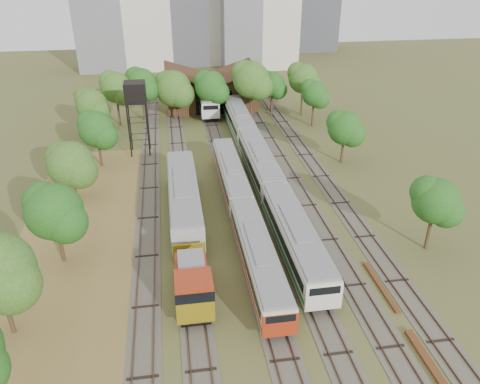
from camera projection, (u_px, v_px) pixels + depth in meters
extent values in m
plane|color=#475123|center=(297.00, 318.00, 37.29)|extent=(240.00, 240.00, 0.00)
cube|color=brown|center=(78.00, 278.00, 41.81)|extent=(14.00, 60.00, 0.04)
cube|color=#4C473D|center=(149.00, 188.00, 57.54)|extent=(2.60, 80.00, 0.06)
cube|color=#472D1E|center=(143.00, 188.00, 57.40)|extent=(0.08, 80.00, 0.14)
cube|color=#472D1E|center=(155.00, 187.00, 57.60)|extent=(0.08, 80.00, 0.14)
cube|color=#4C473D|center=(182.00, 186.00, 58.09)|extent=(2.60, 80.00, 0.06)
cube|color=#472D1E|center=(176.00, 186.00, 57.95)|extent=(0.08, 80.00, 0.14)
cube|color=#472D1E|center=(188.00, 185.00, 58.15)|extent=(0.08, 80.00, 0.14)
cube|color=#4C473D|center=(230.00, 183.00, 58.92)|extent=(2.60, 80.00, 0.06)
cube|color=#472D1E|center=(224.00, 182.00, 58.78)|extent=(0.08, 80.00, 0.14)
cube|color=#472D1E|center=(235.00, 182.00, 58.97)|extent=(0.08, 80.00, 0.14)
cube|color=#4C473D|center=(261.00, 180.00, 59.47)|extent=(2.60, 80.00, 0.06)
cube|color=#472D1E|center=(255.00, 180.00, 59.33)|extent=(0.08, 80.00, 0.14)
cube|color=#472D1E|center=(266.00, 179.00, 59.52)|extent=(0.08, 80.00, 0.14)
cube|color=#4C473D|center=(291.00, 178.00, 60.02)|extent=(2.60, 80.00, 0.06)
cube|color=#472D1E|center=(286.00, 178.00, 59.88)|extent=(0.08, 80.00, 0.14)
cube|color=#472D1E|center=(297.00, 177.00, 60.08)|extent=(0.08, 80.00, 0.14)
cube|color=#4C473D|center=(321.00, 176.00, 60.57)|extent=(2.60, 80.00, 0.06)
cube|color=#472D1E|center=(316.00, 176.00, 60.43)|extent=(0.08, 80.00, 0.14)
cube|color=#472D1E|center=(327.00, 175.00, 60.63)|extent=(0.08, 80.00, 0.14)
cube|color=black|center=(258.00, 271.00, 42.20)|extent=(2.01, 15.64, 0.73)
cube|color=beige|center=(258.00, 257.00, 41.50)|extent=(2.65, 17.00, 2.28)
cube|color=black|center=(258.00, 255.00, 41.38)|extent=(2.71, 15.64, 0.78)
cube|color=slate|center=(259.00, 245.00, 40.90)|extent=(2.43, 16.66, 0.33)
cube|color=maroon|center=(258.00, 263.00, 41.80)|extent=(2.71, 16.66, 0.41)
cube|color=maroon|center=(280.00, 325.00, 34.15)|extent=(2.69, 0.25, 2.05)
cube|color=black|center=(231.00, 185.00, 57.54)|extent=(2.01, 15.64, 0.73)
cube|color=beige|center=(231.00, 174.00, 56.84)|extent=(2.65, 17.00, 2.28)
cube|color=black|center=(231.00, 172.00, 56.72)|extent=(2.71, 15.64, 0.78)
cube|color=slate|center=(231.00, 164.00, 56.24)|extent=(2.43, 16.66, 0.33)
cube|color=maroon|center=(231.00, 179.00, 57.14)|extent=(2.71, 16.66, 0.41)
cube|color=black|center=(295.00, 253.00, 44.64)|extent=(2.24, 15.64, 0.81)
cube|color=beige|center=(296.00, 238.00, 43.86)|extent=(2.95, 17.00, 2.55)
cube|color=black|center=(296.00, 235.00, 43.72)|extent=(3.01, 15.64, 0.87)
cube|color=slate|center=(297.00, 225.00, 43.19)|extent=(2.72, 16.66, 0.37)
cube|color=#1A6A2B|center=(295.00, 244.00, 44.19)|extent=(3.01, 16.66, 0.46)
cube|color=beige|center=(324.00, 298.00, 36.51)|extent=(2.99, 0.25, 2.29)
cube|color=black|center=(260.00, 175.00, 59.98)|extent=(2.24, 15.64, 0.81)
cube|color=beige|center=(260.00, 163.00, 59.21)|extent=(2.95, 17.00, 2.55)
cube|color=black|center=(260.00, 161.00, 59.07)|extent=(3.01, 15.64, 0.87)
cube|color=slate|center=(260.00, 153.00, 58.54)|extent=(2.72, 16.66, 0.37)
cube|color=#1A6A2B|center=(260.00, 168.00, 59.53)|extent=(3.01, 16.66, 0.46)
cube|color=black|center=(239.00, 129.00, 75.32)|extent=(2.24, 15.64, 0.81)
cube|color=beige|center=(239.00, 119.00, 74.55)|extent=(2.95, 17.00, 2.55)
cube|color=black|center=(239.00, 117.00, 74.41)|extent=(3.01, 15.64, 0.87)
cube|color=slate|center=(239.00, 110.00, 73.88)|extent=(2.72, 16.66, 0.37)
cube|color=#1A6A2B|center=(239.00, 124.00, 74.88)|extent=(3.01, 16.66, 0.46)
cube|color=black|center=(207.00, 107.00, 85.92)|extent=(2.28, 14.72, 0.83)
cube|color=beige|center=(206.00, 98.00, 85.13)|extent=(3.01, 16.00, 2.59)
cube|color=black|center=(206.00, 96.00, 84.99)|extent=(3.07, 14.72, 0.88)
cube|color=slate|center=(206.00, 90.00, 84.45)|extent=(2.77, 15.68, 0.37)
cube|color=#1A6A2B|center=(207.00, 102.00, 85.46)|extent=(3.07, 15.68, 0.47)
cube|color=beige|center=(211.00, 112.00, 78.22)|extent=(3.05, 0.25, 2.33)
cube|color=black|center=(193.00, 292.00, 39.38)|extent=(2.38, 7.20, 0.97)
cube|color=maroon|center=(192.00, 274.00, 39.49)|extent=(2.70, 4.40, 1.62)
cube|color=maroon|center=(194.00, 294.00, 36.21)|extent=(2.92, 2.81, 2.92)
cube|color=black|center=(194.00, 287.00, 35.88)|extent=(2.97, 2.86, 0.97)
cube|color=gold|center=(196.00, 313.00, 35.35)|extent=(2.92, 0.20, 1.94)
cube|color=gold|center=(189.00, 253.00, 42.27)|extent=(2.92, 0.20, 1.94)
cube|color=slate|center=(191.00, 262.00, 37.96)|extent=(2.16, 3.60, 0.22)
cube|color=black|center=(185.00, 211.00, 51.68)|extent=(2.39, 16.56, 0.87)
cube|color=gray|center=(184.00, 197.00, 50.85)|extent=(3.15, 18.00, 2.72)
cube|color=black|center=(184.00, 194.00, 50.70)|extent=(3.21, 16.56, 0.92)
cube|color=slate|center=(183.00, 184.00, 50.14)|extent=(2.90, 17.64, 0.39)
cylinder|color=black|center=(129.00, 132.00, 64.56)|extent=(0.19, 0.19, 7.56)
cylinder|color=black|center=(148.00, 131.00, 64.91)|extent=(0.19, 0.19, 7.56)
cylinder|color=black|center=(130.00, 126.00, 66.80)|extent=(0.19, 0.19, 7.56)
cylinder|color=black|center=(148.00, 125.00, 67.15)|extent=(0.19, 0.19, 7.56)
cube|color=black|center=(136.00, 101.00, 64.07)|extent=(2.98, 2.98, 0.20)
cube|color=black|center=(135.00, 91.00, 63.43)|extent=(2.84, 2.84, 2.55)
cube|color=brown|center=(437.00, 376.00, 32.08)|extent=(0.57, 8.57, 0.29)
cube|color=brown|center=(381.00, 286.00, 40.64)|extent=(0.43, 6.83, 0.22)
cube|color=#351E13|center=(211.00, 91.00, 86.73)|extent=(16.00, 11.00, 5.50)
cube|color=#351E13|center=(188.00, 74.00, 84.64)|extent=(8.45, 11.55, 2.96)
cube|color=#351E13|center=(232.00, 73.00, 85.74)|extent=(8.45, 11.55, 2.96)
cube|color=black|center=(214.00, 103.00, 82.21)|extent=(6.40, 0.15, 4.12)
cylinder|color=#382616|center=(7.00, 309.00, 34.86)|extent=(0.36, 0.36, 4.62)
cylinder|color=#382616|center=(61.00, 242.00, 43.21)|extent=(0.36, 0.36, 4.21)
sphere|color=#184D14|center=(54.00, 212.00, 41.71)|extent=(5.19, 5.19, 5.19)
cylinder|color=#382616|center=(74.00, 185.00, 54.60)|extent=(0.36, 0.36, 3.41)
sphere|color=#184D14|center=(71.00, 164.00, 53.38)|extent=(5.33, 5.33, 5.33)
cylinder|color=#382616|center=(100.00, 152.00, 62.53)|extent=(0.36, 0.36, 4.13)
sphere|color=#184D14|center=(97.00, 129.00, 61.06)|extent=(4.74, 4.74, 4.74)
cylinder|color=#382616|center=(95.00, 126.00, 71.72)|extent=(0.36, 0.36, 4.23)
sphere|color=#184D14|center=(92.00, 105.00, 70.21)|extent=(4.73, 4.73, 4.73)
cylinder|color=#382616|center=(118.00, 110.00, 77.36)|extent=(0.36, 0.36, 4.98)
sphere|color=#184D14|center=(116.00, 87.00, 75.58)|extent=(4.97, 4.97, 4.97)
cylinder|color=#382616|center=(144.00, 106.00, 79.41)|extent=(0.36, 0.36, 4.98)
sphere|color=#184D14|center=(141.00, 84.00, 77.63)|extent=(5.11, 5.11, 5.11)
cylinder|color=#382616|center=(175.00, 107.00, 80.10)|extent=(0.36, 0.36, 4.20)
sphere|color=#184D14|center=(173.00, 89.00, 78.60)|extent=(6.06, 6.06, 6.06)
cylinder|color=#382616|center=(211.00, 107.00, 79.77)|extent=(0.36, 0.36, 4.52)
sphere|color=#184D14|center=(211.00, 87.00, 78.16)|extent=(5.30, 5.30, 5.30)
cylinder|color=#382616|center=(251.00, 104.00, 79.87)|extent=(0.36, 0.36, 5.39)
sphere|color=#184D14|center=(251.00, 80.00, 77.95)|extent=(6.15, 6.15, 6.15)
cylinder|color=#382616|center=(272.00, 103.00, 82.09)|extent=(0.36, 0.36, 4.29)
sphere|color=#184D14|center=(272.00, 85.00, 80.57)|extent=(4.40, 4.40, 4.40)
cylinder|color=#382616|center=(302.00, 101.00, 82.09)|extent=(0.36, 0.36, 5.08)
sphere|color=#184D14|center=(303.00, 78.00, 80.28)|extent=(5.09, 5.09, 5.09)
cylinder|color=#382616|center=(429.00, 230.00, 45.07)|extent=(0.36, 0.36, 4.17)
sphere|color=#184D14|center=(436.00, 201.00, 43.59)|extent=(4.38, 4.38, 4.38)
cylinder|color=#382616|center=(343.00, 149.00, 63.77)|extent=(0.36, 0.36, 3.91)
sphere|color=#184D14|center=(345.00, 128.00, 62.38)|extent=(4.58, 4.58, 4.58)
cylinder|color=#382616|center=(313.00, 113.00, 76.96)|extent=(0.36, 0.36, 4.32)
sphere|color=#184D14|center=(314.00, 94.00, 75.43)|extent=(4.14, 4.14, 4.14)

